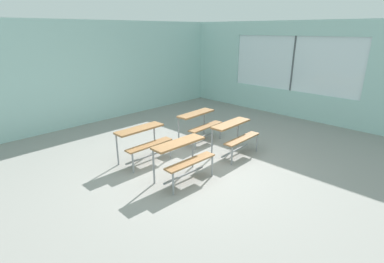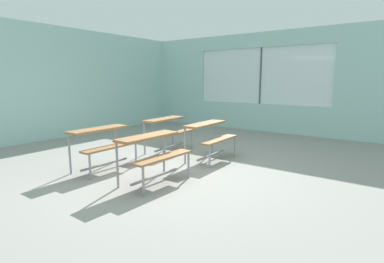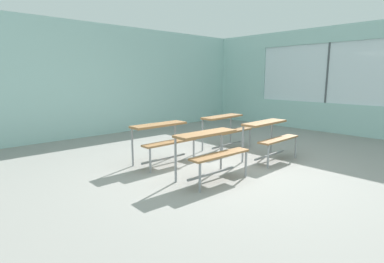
# 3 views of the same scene
# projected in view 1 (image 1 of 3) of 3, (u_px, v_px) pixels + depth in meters

# --- Properties ---
(ground) EXTENTS (10.00, 9.00, 0.05)m
(ground) POSITION_uv_depth(u_px,v_px,m) (195.00, 169.00, 6.08)
(ground) COLOR gray
(wall_back) EXTENTS (10.00, 0.12, 3.00)m
(wall_back) POSITION_uv_depth(u_px,v_px,m) (85.00, 74.00, 8.54)
(wall_back) COLOR #A8D1CC
(wall_back) RESTS_ON ground
(wall_right) EXTENTS (0.12, 9.00, 3.00)m
(wall_right) POSITION_uv_depth(u_px,v_px,m) (312.00, 74.00, 8.87)
(wall_right) COLOR #A8D1CC
(wall_right) RESTS_ON ground
(desk_bench_r0c0) EXTENTS (1.12, 0.62, 0.74)m
(desk_bench_r0c0) POSITION_uv_depth(u_px,v_px,m) (183.00, 152.00, 5.43)
(desk_bench_r0c0) COLOR olive
(desk_bench_r0c0) RESTS_ON ground
(desk_bench_r0c1) EXTENTS (1.11, 0.62, 0.74)m
(desk_bench_r0c1) POSITION_uv_depth(u_px,v_px,m) (235.00, 131.00, 6.55)
(desk_bench_r0c1) COLOR olive
(desk_bench_r0c1) RESTS_ON ground
(desk_bench_r1c0) EXTENTS (1.10, 0.60, 0.74)m
(desk_bench_r1c0) POSITION_uv_depth(u_px,v_px,m) (143.00, 137.00, 6.21)
(desk_bench_r1c0) COLOR olive
(desk_bench_r1c0) RESTS_ON ground
(desk_bench_r1c1) EXTENTS (1.13, 0.64, 0.74)m
(desk_bench_r1c1) POSITION_uv_depth(u_px,v_px,m) (199.00, 120.00, 7.35)
(desk_bench_r1c1) COLOR olive
(desk_bench_r1c1) RESTS_ON ground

